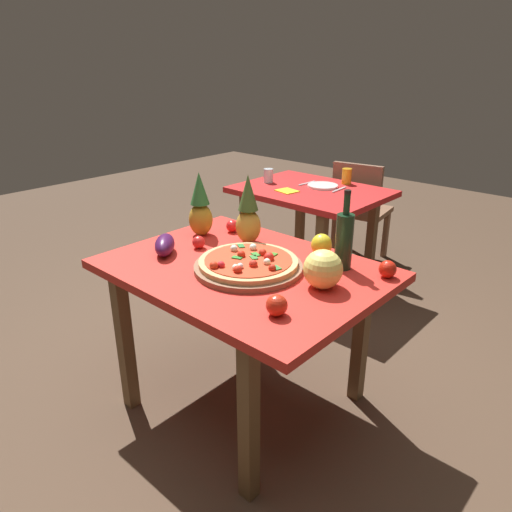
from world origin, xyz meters
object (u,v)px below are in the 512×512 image
tomato_beside_pepper (277,305)px  pizza (248,262)px  display_table (244,284)px  tomato_at_corner (232,226)px  background_table (310,204)px  fork_utensil (307,183)px  wine_bottle (344,240)px  dinner_plate (323,186)px  pizza_board (248,267)px  pineapple_left (200,208)px  knife_utensil (339,190)px  bell_pepper (322,245)px  tomato_by_bottle (388,269)px  drinking_glass_juice (347,176)px  drinking_glass_water (268,176)px  tomato_near_board (199,242)px  melon (323,269)px  eggplant (165,245)px  dining_chair (360,207)px  napkin_folded (287,191)px  pineapple_right (248,213)px

tomato_beside_pepper → pizza: bearing=147.2°
display_table → tomato_at_corner: bearing=140.9°
background_table → pizza: pizza is taller
display_table → fork_utensil: bearing=116.1°
wine_bottle → dinner_plate: wine_bottle is taller
pizza_board → pineapple_left: (-0.49, 0.16, 0.14)m
dinner_plate → knife_utensil: 0.14m
display_table → pineapple_left: (-0.45, 0.15, 0.24)m
bell_pepper → tomato_by_bottle: bearing=-3.5°
pizza → drinking_glass_juice: size_ratio=3.81×
pizza_board → drinking_glass_water: 1.61m
tomato_near_board → dinner_plate: size_ratio=0.29×
melon → tomato_near_board: melon is taller
eggplant → dining_chair: bearing=94.1°
display_table → bell_pepper: 0.41m
tomato_near_board → tomato_at_corner: tomato_at_corner is taller
display_table → background_table: same height
display_table → knife_utensil: 1.48m
pineapple_left → eggplant: pineapple_left is taller
knife_utensil → napkin_folded: bearing=-136.0°
display_table → pizza: 0.14m
display_table → drinking_glass_water: bearing=126.6°
tomato_near_board → drinking_glass_water: drinking_glass_water is taller
drinking_glass_juice → tomato_by_bottle: bearing=-52.1°
pineapple_left → fork_utensil: (-0.25, 1.27, -0.14)m
pizza → wine_bottle: (0.29, 0.29, 0.09)m
bell_pepper → dining_chair: bearing=113.9°
melon → drinking_glass_juice: size_ratio=1.40×
pineapple_left → drinking_glass_juice: (-0.03, 1.47, -0.09)m
pizza → knife_utensil: bearing=107.8°
pineapple_left → pizza_board: bearing=-18.6°
pineapple_right → bell_pepper: bearing=16.6°
background_table → fork_utensil: (-0.11, 0.10, 0.11)m
pizza → tomato_near_board: bearing=175.3°
fork_utensil → pineapple_right: bearing=-63.0°
eggplant → pizza_board: bearing=16.8°
background_table → eggplant: eggplant is taller
drinking_glass_juice → eggplant: bearing=-86.6°
napkin_folded → tomato_at_corner: bearing=-70.1°
eggplant → tomato_at_corner: bearing=87.7°
pizza → drinking_glass_water: drinking_glass_water is taller
eggplant → tomato_by_bottle: (0.91, 0.46, -0.01)m
fork_utensil → melon: bearing=-47.8°
display_table → knife_utensil: size_ratio=6.72×
pizza_board → pineapple_right: 0.37m
fork_utensil → display_table: bearing=-60.1°
background_table → pineapple_right: bearing=-69.9°
knife_utensil → wine_bottle: bearing=-59.5°
tomato_beside_pepper → wine_bottle: bearing=95.8°
tomato_at_corner → knife_utensil: size_ratio=0.36×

